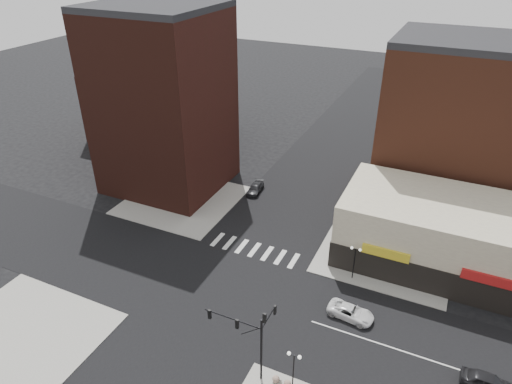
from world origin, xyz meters
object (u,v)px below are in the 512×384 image
at_px(traffic_signal, 253,331).
at_px(white_suv, 351,312).
at_px(street_lamp_se_a, 294,362).
at_px(dark_sedan_east, 488,382).
at_px(street_lamp_ne, 355,255).
at_px(dark_sedan_north, 255,189).

relative_size(traffic_signal, white_suv, 1.69).
relative_size(traffic_signal, street_lamp_se_a, 1.87).
bearing_deg(white_suv, dark_sedan_east, -98.49).
distance_m(street_lamp_ne, dark_sedan_north, 22.36).
distance_m(white_suv, dark_sedan_north, 26.96).
relative_size(street_lamp_se_a, white_suv, 0.90).
height_order(street_lamp_se_a, dark_sedan_east, street_lamp_se_a).
height_order(street_lamp_ne, dark_sedan_north, street_lamp_ne).
height_order(street_lamp_se_a, white_suv, street_lamp_se_a).
bearing_deg(white_suv, dark_sedan_north, 51.57).
bearing_deg(street_lamp_se_a, street_lamp_ne, 86.42).
bearing_deg(dark_sedan_north, street_lamp_ne, -42.00).
height_order(traffic_signal, street_lamp_se_a, traffic_signal).
distance_m(traffic_signal, street_lamp_se_a, 4.12).
xyz_separation_m(traffic_signal, street_lamp_ne, (4.76, 15.83, -1.67)).
xyz_separation_m(street_lamp_ne, white_suv, (1.31, -5.79, -2.65)).
bearing_deg(dark_sedan_north, traffic_signal, -71.43).
distance_m(street_lamp_se_a, dark_sedan_east, 16.65).
relative_size(traffic_signal, dark_sedan_north, 1.82).
bearing_deg(street_lamp_ne, dark_sedan_north, 143.98).
bearing_deg(dark_sedan_east, dark_sedan_north, 55.63).
bearing_deg(dark_sedan_east, street_lamp_se_a, 115.42).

